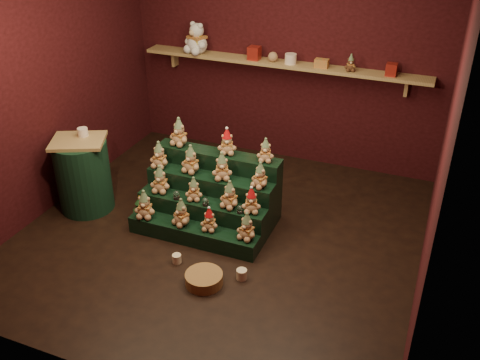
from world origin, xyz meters
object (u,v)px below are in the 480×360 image
at_px(white_bear, 197,34).
at_px(mug_left, 177,259).
at_px(riser_tier_front, 193,234).
at_px(mug_right, 242,274).
at_px(wicker_basket, 204,279).
at_px(mini_christmas_tree, 140,210).
at_px(snow_globe_a, 176,195).
at_px(side_table, 83,175).
at_px(brown_bear, 351,63).
at_px(snow_globe_c, 240,209).
at_px(snow_globe_b, 205,202).

bearing_deg(white_bear, mug_left, -48.06).
height_order(riser_tier_front, mug_right, riser_tier_front).
bearing_deg(wicker_basket, mini_christmas_tree, 148.50).
relative_size(mini_christmas_tree, mug_right, 3.53).
bearing_deg(white_bear, snow_globe_a, -49.76).
height_order(side_table, mini_christmas_tree, side_table).
relative_size(mug_left, brown_bear, 0.46).
height_order(wicker_basket, brown_bear, brown_bear).
bearing_deg(snow_globe_a, mug_left, -63.78).
bearing_deg(snow_globe_c, side_table, -179.49).
bearing_deg(snow_globe_a, white_bear, 108.77).
relative_size(snow_globe_b, mini_christmas_tree, 0.25).
xyz_separation_m(side_table, brown_bear, (2.46, 1.92, 1.00)).
distance_m(snow_globe_a, snow_globe_c, 0.71).
bearing_deg(mini_christmas_tree, snow_globe_b, 5.47).
bearing_deg(brown_bear, riser_tier_front, -135.96).
distance_m(riser_tier_front, snow_globe_c, 0.57).
relative_size(snow_globe_a, mug_right, 0.93).
bearing_deg(side_table, mini_christmas_tree, -28.91).
relative_size(snow_globe_a, snow_globe_c, 1.12).
distance_m(snow_globe_a, white_bear, 2.32).
height_order(mug_left, wicker_basket, wicker_basket).
bearing_deg(snow_globe_b, snow_globe_c, 0.00).
distance_m(side_table, mug_right, 2.18).
bearing_deg(mug_left, snow_globe_b, 82.80).
xyz_separation_m(snow_globe_a, white_bear, (-0.65, 1.90, 1.16)).
bearing_deg(brown_bear, snow_globe_a, -143.42).
relative_size(mug_right, brown_bear, 0.52).
distance_m(snow_globe_b, white_bear, 2.44).
height_order(snow_globe_a, wicker_basket, snow_globe_a).
distance_m(mug_right, wicker_basket, 0.35).
xyz_separation_m(wicker_basket, brown_bear, (0.67, 2.62, 1.36)).
distance_m(riser_tier_front, snow_globe_b, 0.36).
xyz_separation_m(snow_globe_b, mug_left, (-0.07, -0.53, -0.36)).
distance_m(snow_globe_b, mug_right, 0.88).
height_order(riser_tier_front, snow_globe_c, snow_globe_c).
height_order(mug_right, wicker_basket, wicker_basket).
height_order(snow_globe_a, white_bear, white_bear).
xyz_separation_m(side_table, mug_left, (1.41, -0.52, -0.37)).
distance_m(wicker_basket, brown_bear, 3.03).
bearing_deg(brown_bear, snow_globe_b, -136.12).
distance_m(snow_globe_a, side_table, 1.15).
bearing_deg(mug_left, mini_christmas_tree, 145.57).
distance_m(mug_left, mug_right, 0.68).
xyz_separation_m(mug_left, brown_bear, (1.05, 2.44, 1.37)).
bearing_deg(side_table, snow_globe_b, -24.01).
bearing_deg(snow_globe_b, riser_tier_front, -115.28).
relative_size(riser_tier_front, brown_bear, 7.28).
xyz_separation_m(snow_globe_c, mini_christmas_tree, (-1.12, -0.07, -0.23)).
distance_m(mug_left, wicker_basket, 0.42).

